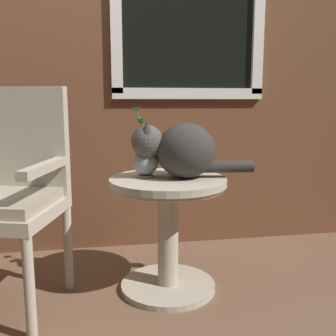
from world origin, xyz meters
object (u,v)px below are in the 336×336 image
at_px(wicker_side_table, 168,216).
at_px(wicker_chair, 4,185).
at_px(cat, 181,150).
at_px(pewter_vase_with_ivy, 145,158).

xyz_separation_m(wicker_side_table, wicker_chair, (-0.78, 0.01, 0.18)).
bearing_deg(cat, wicker_side_table, 172.90).
height_order(wicker_side_table, cat, cat).
relative_size(wicker_side_table, pewter_vase_with_ivy, 1.71).
height_order(cat, pewter_vase_with_ivy, pewter_vase_with_ivy).
relative_size(wicker_side_table, cat, 0.97).
distance_m(wicker_side_table, cat, 0.34).
relative_size(wicker_chair, cat, 1.71).
xyz_separation_m(wicker_chair, pewter_vase_with_ivy, (0.67, 0.03, 0.11)).
bearing_deg(wicker_chair, pewter_vase_with_ivy, 2.20).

